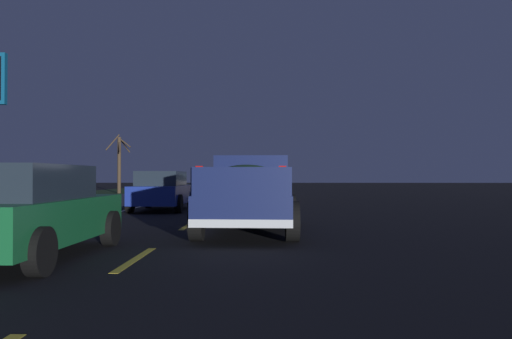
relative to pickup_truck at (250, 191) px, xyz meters
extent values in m
plane|color=black|center=(14.87, 1.75, -0.98)|extent=(144.00, 144.00, 0.00)
cube|color=gray|center=(14.87, 7.45, -0.92)|extent=(108.00, 4.00, 0.12)
cube|color=#1E3819|center=(14.87, 12.45, -0.98)|extent=(108.00, 6.00, 0.01)
cube|color=yellow|center=(-4.12, 1.75, -0.98)|extent=(2.40, 0.14, 0.01)
cube|color=yellow|center=(1.40, 1.75, -0.98)|extent=(2.40, 0.14, 0.01)
cube|color=yellow|center=(7.01, 1.75, -0.98)|extent=(2.40, 0.14, 0.01)
cube|color=yellow|center=(13.55, 1.75, -0.98)|extent=(2.40, 0.14, 0.01)
cube|color=yellow|center=(19.20, 1.75, -0.98)|extent=(2.40, 0.14, 0.01)
cube|color=yellow|center=(24.82, 1.75, -0.98)|extent=(2.40, 0.14, 0.01)
cube|color=yellow|center=(30.46, 1.75, -0.98)|extent=(2.40, 0.14, 0.01)
cube|color=yellow|center=(36.43, 1.75, -0.98)|extent=(2.40, 0.14, 0.01)
cube|color=yellow|center=(42.37, 1.75, -0.98)|extent=(2.40, 0.14, 0.01)
cube|color=yellow|center=(49.30, 1.75, -0.98)|extent=(2.40, 0.14, 0.01)
cube|color=yellow|center=(54.63, 1.75, -0.98)|extent=(2.40, 0.14, 0.01)
cube|color=yellow|center=(60.13, 1.75, -0.98)|extent=(2.40, 0.14, 0.01)
cube|color=yellow|center=(65.30, 1.75, -0.98)|extent=(2.40, 0.14, 0.01)
cube|color=silver|center=(14.87, 5.15, -0.98)|extent=(108.00, 0.14, 0.01)
cube|color=#141E4C|center=(-0.06, 0.00, -0.31)|extent=(5.47, 2.21, 0.60)
cube|color=#141E4C|center=(1.13, -0.04, 0.44)|extent=(2.23, 1.92, 0.90)
cube|color=#1E2833|center=(0.08, 0.00, 0.49)|extent=(0.10, 1.44, 0.50)
cube|color=#141E4C|center=(-1.10, 0.98, 0.27)|extent=(3.02, 0.20, 0.56)
cube|color=#141E4C|center=(-1.17, -0.90, 0.27)|extent=(3.02, 0.20, 0.56)
cube|color=#141E4C|center=(-2.72, 0.10, 0.27)|extent=(0.15, 1.88, 0.56)
cube|color=silver|center=(-2.72, 0.10, -0.53)|extent=(0.20, 2.00, 0.16)
cube|color=red|center=(-2.67, 0.90, 0.47)|extent=(0.07, 0.14, 0.20)
cube|color=red|center=(-2.74, -0.69, 0.47)|extent=(0.07, 0.14, 0.20)
ellipsoid|color=#193823|center=(-1.14, 0.04, 0.31)|extent=(2.65, 1.62, 0.64)
sphere|color=silver|center=(-0.62, 0.38, 0.17)|extent=(0.40, 0.40, 0.40)
sphere|color=beige|center=(-1.75, -0.23, 0.15)|extent=(0.34, 0.34, 0.34)
cylinder|color=black|center=(1.76, 0.93, -0.56)|extent=(0.84, 0.28, 0.84)
cylinder|color=black|center=(1.68, -1.07, -0.56)|extent=(0.84, 0.28, 0.84)
cylinder|color=black|center=(-1.80, 1.07, -0.56)|extent=(0.84, 0.28, 0.84)
cylinder|color=black|center=(-1.88, -0.93, -0.56)|extent=(0.84, 0.28, 0.84)
cube|color=#14592D|center=(-4.06, 3.56, -0.35)|extent=(4.42, 1.84, 0.70)
cube|color=#1E2833|center=(-4.31, 3.56, 0.28)|extent=(2.48, 1.61, 0.56)
cylinder|color=black|center=(-2.56, 4.45, -0.64)|extent=(0.68, 0.22, 0.68)
cylinder|color=black|center=(-2.57, 2.65, -0.64)|extent=(0.68, 0.22, 0.68)
cylinder|color=black|center=(-5.57, 2.67, -0.64)|extent=(0.68, 0.22, 0.68)
cube|color=navy|center=(7.45, 3.69, -0.35)|extent=(4.40, 1.81, 0.70)
cube|color=#1E2833|center=(7.20, 3.69, 0.28)|extent=(2.47, 1.59, 0.56)
cylinder|color=black|center=(8.95, 4.60, -0.64)|extent=(0.68, 0.22, 0.68)
cylinder|color=black|center=(8.95, 2.80, -0.64)|extent=(0.68, 0.22, 0.68)
cylinder|color=black|center=(5.95, 4.59, -0.64)|extent=(0.68, 0.22, 0.68)
cylinder|color=black|center=(5.96, 2.79, -0.64)|extent=(0.68, 0.22, 0.68)
cube|color=red|center=(5.30, 3.69, -0.30)|extent=(0.08, 1.51, 0.10)
cube|color=#9E845B|center=(17.83, -0.10, -0.35)|extent=(4.41, 1.83, 0.70)
cube|color=#1E2833|center=(17.58, -0.10, 0.28)|extent=(2.48, 1.60, 0.56)
cylinder|color=black|center=(19.32, 0.81, -0.64)|extent=(0.68, 0.22, 0.68)
cylinder|color=black|center=(19.34, -0.99, -0.64)|extent=(0.68, 0.22, 0.68)
cylinder|color=black|center=(16.33, 0.79, -0.64)|extent=(0.68, 0.22, 0.68)
cylinder|color=black|center=(16.34, -1.01, -0.64)|extent=(0.68, 0.22, 0.68)
cube|color=red|center=(15.68, -0.12, -0.30)|extent=(0.09, 1.51, 0.10)
cube|color=silver|center=(25.02, 0.05, -0.35)|extent=(4.41, 1.81, 0.70)
cube|color=#1E2833|center=(24.77, 0.06, 0.28)|extent=(2.47, 1.59, 0.56)
cylinder|color=black|center=(26.52, 0.95, -0.64)|extent=(0.68, 0.22, 0.68)
cylinder|color=black|center=(26.52, -0.85, -0.64)|extent=(0.68, 0.22, 0.68)
cylinder|color=black|center=(23.53, 0.96, -0.64)|extent=(0.68, 0.22, 0.68)
cylinder|color=black|center=(23.53, -0.84, -0.64)|extent=(0.68, 0.22, 0.68)
cube|color=red|center=(22.87, 0.06, -0.30)|extent=(0.08, 1.51, 0.10)
cylinder|color=#423323|center=(26.37, 11.01, 1.21)|extent=(0.28, 0.28, 4.39)
cylinder|color=#423323|center=(26.20, 10.54, 2.97)|extent=(0.36, 1.03, 0.83)
cylinder|color=#423323|center=(26.84, 10.74, 2.83)|extent=(0.99, 0.68, 1.20)
cylinder|color=#423323|center=(25.86, 10.85, 2.64)|extent=(1.09, 0.46, 0.95)
cylinder|color=#423323|center=(26.10, 11.45, 2.99)|extent=(0.60, 0.98, 1.33)
camera|label=1|loc=(-12.22, -0.36, 0.38)|focal=34.94mm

